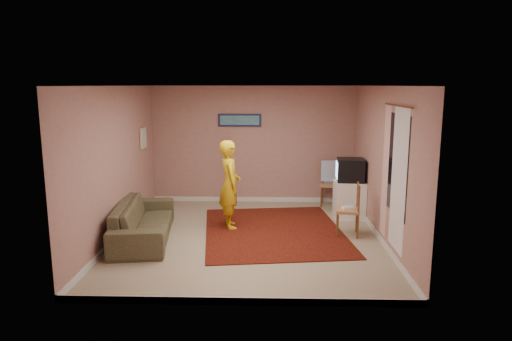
{
  "coord_description": "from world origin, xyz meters",
  "views": [
    {
      "loc": [
        0.33,
        -7.59,
        2.62
      ],
      "look_at": [
        0.11,
        0.6,
        1.07
      ],
      "focal_mm": 32.0,
      "sensor_mm": 36.0,
      "label": 1
    }
  ],
  "objects_px": {
    "chair_a": "(331,179)",
    "sofa": "(144,221)",
    "person": "(230,184)",
    "tv_cabinet": "(349,199)",
    "chair_b": "(348,204)",
    "crt_tv": "(350,170)"
  },
  "relations": [
    {
      "from": "tv_cabinet",
      "to": "chair_b",
      "type": "bearing_deg",
      "value": -101.29
    },
    {
      "from": "crt_tv",
      "to": "chair_a",
      "type": "height_order",
      "value": "crt_tv"
    },
    {
      "from": "chair_b",
      "to": "sofa",
      "type": "relative_size",
      "value": 0.23
    },
    {
      "from": "tv_cabinet",
      "to": "chair_b",
      "type": "distance_m",
      "value": 1.12
    },
    {
      "from": "crt_tv",
      "to": "chair_a",
      "type": "relative_size",
      "value": 1.08
    },
    {
      "from": "chair_a",
      "to": "sofa",
      "type": "bearing_deg",
      "value": -137.76
    },
    {
      "from": "crt_tv",
      "to": "person",
      "type": "bearing_deg",
      "value": -158.88
    },
    {
      "from": "tv_cabinet",
      "to": "crt_tv",
      "type": "relative_size",
      "value": 1.32
    },
    {
      "from": "tv_cabinet",
      "to": "chair_b",
      "type": "height_order",
      "value": "chair_b"
    },
    {
      "from": "chair_a",
      "to": "person",
      "type": "relative_size",
      "value": 0.32
    },
    {
      "from": "crt_tv",
      "to": "person",
      "type": "distance_m",
      "value": 2.42
    },
    {
      "from": "sofa",
      "to": "person",
      "type": "xyz_separation_m",
      "value": [
        1.43,
        0.69,
        0.49
      ]
    },
    {
      "from": "tv_cabinet",
      "to": "chair_b",
      "type": "xyz_separation_m",
      "value": [
        -0.22,
        -1.08,
        0.2
      ]
    },
    {
      "from": "chair_b",
      "to": "crt_tv",
      "type": "bearing_deg",
      "value": 176.67
    },
    {
      "from": "tv_cabinet",
      "to": "crt_tv",
      "type": "distance_m",
      "value": 0.6
    },
    {
      "from": "chair_a",
      "to": "person",
      "type": "xyz_separation_m",
      "value": [
        -2.07,
        -1.63,
        0.23
      ]
    },
    {
      "from": "tv_cabinet",
      "to": "sofa",
      "type": "xyz_separation_m",
      "value": [
        -3.75,
        -1.38,
        -0.05
      ]
    },
    {
      "from": "tv_cabinet",
      "to": "chair_a",
      "type": "distance_m",
      "value": 1.0
    },
    {
      "from": "person",
      "to": "sofa",
      "type": "bearing_deg",
      "value": 100.68
    },
    {
      "from": "crt_tv",
      "to": "person",
      "type": "relative_size",
      "value": 0.34
    },
    {
      "from": "tv_cabinet",
      "to": "crt_tv",
      "type": "xyz_separation_m",
      "value": [
        -0.01,
        0.0,
        0.6
      ]
    },
    {
      "from": "tv_cabinet",
      "to": "chair_a",
      "type": "bearing_deg",
      "value": 104.65
    }
  ]
}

